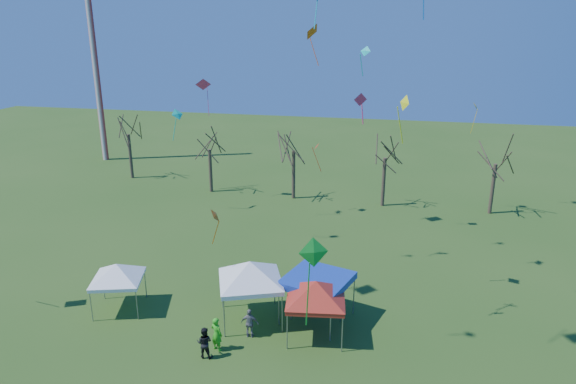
% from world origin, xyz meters
% --- Properties ---
extents(ground, '(140.00, 140.00, 0.00)m').
position_xyz_m(ground, '(0.00, 0.00, 0.00)').
color(ground, '#294D18').
rests_on(ground, ground).
extents(radio_mast, '(0.70, 0.70, 25.00)m').
position_xyz_m(radio_mast, '(-28.00, 34.00, 12.50)').
color(radio_mast, silver).
rests_on(radio_mast, ground).
extents(tree_0, '(3.83, 3.83, 8.44)m').
position_xyz_m(tree_0, '(-20.85, 27.38, 6.49)').
color(tree_0, '#3D2D21').
rests_on(tree_0, ground).
extents(tree_1, '(3.42, 3.42, 7.54)m').
position_xyz_m(tree_1, '(-10.77, 24.65, 5.79)').
color(tree_1, '#3D2D21').
rests_on(tree_1, ground).
extents(tree_2, '(3.71, 3.71, 8.18)m').
position_xyz_m(tree_2, '(-2.37, 24.38, 6.29)').
color(tree_2, '#3D2D21').
rests_on(tree_2, ground).
extents(tree_3, '(3.59, 3.59, 7.91)m').
position_xyz_m(tree_3, '(6.03, 24.04, 6.08)').
color(tree_3, '#3D2D21').
rests_on(tree_3, ground).
extents(tree_4, '(3.58, 3.58, 7.89)m').
position_xyz_m(tree_4, '(15.36, 24.00, 6.06)').
color(tree_4, '#3D2D21').
rests_on(tree_4, ground).
extents(tent_white_west, '(3.62, 3.62, 3.32)m').
position_xyz_m(tent_white_west, '(-8.12, 2.49, 2.68)').
color(tent_white_west, gray).
rests_on(tent_white_west, ground).
extents(tent_white_mid, '(4.34, 4.34, 4.11)m').
position_xyz_m(tent_white_mid, '(-0.37, 3.07, 3.31)').
color(tent_white_mid, gray).
rests_on(tent_white_mid, ground).
extents(tent_red, '(4.15, 4.15, 3.70)m').
position_xyz_m(tent_red, '(3.40, 2.29, 2.98)').
color(tent_red, gray).
rests_on(tent_red, ground).
extents(tent_blue, '(4.18, 4.18, 2.62)m').
position_xyz_m(tent_blue, '(3.24, 3.85, 2.41)').
color(tent_blue, gray).
rests_on(tent_blue, ground).
extents(person_green, '(0.79, 0.67, 1.84)m').
position_xyz_m(person_green, '(-1.25, -0.08, 0.92)').
color(person_green, green).
rests_on(person_green, ground).
extents(person_grey, '(0.97, 0.44, 1.63)m').
position_xyz_m(person_grey, '(0.06, 1.37, 0.81)').
color(person_grey, slate).
rests_on(person_grey, ground).
extents(person_dark, '(0.83, 0.66, 1.65)m').
position_xyz_m(person_dark, '(-1.64, -0.78, 0.82)').
color(person_dark, black).
rests_on(person_dark, ground).
extents(kite_5, '(1.12, 0.71, 3.59)m').
position_xyz_m(kite_5, '(4.39, -4.79, 8.03)').
color(kite_5, green).
rests_on(kite_5, ground).
extents(kite_22, '(0.84, 0.83, 2.64)m').
position_xyz_m(kite_22, '(0.34, 20.84, 5.88)').
color(kite_22, red).
rests_on(kite_22, ground).
extents(kite_19, '(0.93, 0.76, 2.18)m').
position_xyz_m(kite_19, '(4.34, 17.22, 13.94)').
color(kite_19, '#0CC2BA').
rests_on(kite_19, ground).
extents(kite_1, '(0.70, 0.97, 1.97)m').
position_xyz_m(kite_1, '(-2.30, 3.28, 5.96)').
color(kite_1, '#D9580B').
rests_on(kite_1, ground).
extents(kite_2, '(1.69, 1.47, 3.44)m').
position_xyz_m(kite_2, '(-10.27, 22.61, 10.73)').
color(kite_2, '#D32F6E').
rests_on(kite_2, ground).
extents(kite_13, '(1.24, 1.33, 2.71)m').
position_xyz_m(kite_13, '(-11.21, 18.79, 8.62)').
color(kite_13, '#0CBC9B').
rests_on(kite_13, ground).
extents(kite_17, '(0.73, 0.92, 2.83)m').
position_xyz_m(kite_17, '(7.24, 7.89, 11.62)').
color(kite_17, yellow).
rests_on(kite_17, ground).
extents(kite_12, '(0.61, 0.90, 2.60)m').
position_xyz_m(kite_12, '(13.04, 22.79, 9.44)').
color(kite_12, yellow).
rests_on(kite_12, ground).
extents(kite_11, '(1.34, 1.65, 3.08)m').
position_xyz_m(kite_11, '(0.38, 17.41, 15.32)').
color(kite_11, '#E14F0B').
rests_on(kite_11, ground).
extents(kite_25, '(0.68, 0.47, 1.51)m').
position_xyz_m(kite_25, '(5.19, 3.38, 12.37)').
color(kite_25, '#D62F5C').
rests_on(kite_25, ground).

